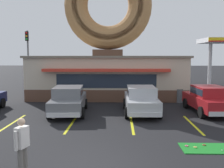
# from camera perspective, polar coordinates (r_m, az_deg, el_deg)

# --- Properties ---
(ground_plane) EXTENTS (160.00, 160.00, 0.00)m
(ground_plane) POSITION_cam_1_polar(r_m,az_deg,el_deg) (8.46, -4.79, -17.40)
(ground_plane) COLOR black
(donut_shop_building) EXTENTS (12.30, 6.75, 10.96)m
(donut_shop_building) POSITION_cam_1_polar(r_m,az_deg,el_deg) (21.67, -0.88, 7.17)
(donut_shop_building) COLOR brown
(donut_shop_building) RESTS_ON ground
(mini_donut_near_right) EXTENTS (0.13, 0.13, 0.04)m
(mini_donut_near_right) POSITION_cam_1_polar(r_m,az_deg,el_deg) (10.66, 19.41, -12.40)
(mini_donut_near_right) COLOR brown
(mini_donut_near_right) RESTS_ON putting_mat
(mini_donut_mid_left) EXTENTS (0.13, 0.13, 0.04)m
(mini_donut_mid_left) POSITION_cam_1_polar(r_m,az_deg,el_deg) (10.36, 15.93, -12.83)
(mini_donut_mid_left) COLOR #D8667F
(mini_donut_mid_left) RESTS_ON putting_mat
(mini_donut_mid_centre) EXTENTS (0.13, 0.13, 0.04)m
(mini_donut_mid_centre) POSITION_cam_1_polar(r_m,az_deg,el_deg) (10.31, 17.67, -12.97)
(mini_donut_mid_centre) COLOR #E5C666
(mini_donut_mid_centre) RESTS_ON putting_mat
(golf_ball) EXTENTS (0.04, 0.04, 0.04)m
(golf_ball) POSITION_cam_1_polar(r_m,az_deg,el_deg) (10.32, 22.83, -13.14)
(golf_ball) COLOR white
(golf_ball) RESTS_ON putting_mat
(car_grey) EXTENTS (2.20, 4.66, 1.60)m
(car_grey) POSITION_cam_1_polar(r_m,az_deg,el_deg) (15.43, -9.42, -3.23)
(car_grey) COLOR slate
(car_grey) RESTS_ON ground
(car_silver) EXTENTS (2.04, 4.59, 1.60)m
(car_silver) POSITION_cam_1_polar(r_m,az_deg,el_deg) (15.39, 6.34, -3.21)
(car_silver) COLOR #B2B5BA
(car_silver) RESTS_ON ground
(car_red) EXTENTS (2.18, 4.65, 1.60)m
(car_red) POSITION_cam_1_polar(r_m,az_deg,el_deg) (16.48, 20.24, -2.93)
(car_red) COLOR maroon
(car_red) RESTS_ON ground
(pedestrian_blue_sweater_man) EXTENTS (0.34, 0.57, 1.65)m
(pedestrian_blue_sweater_man) POSITION_cam_1_polar(r_m,az_deg,el_deg) (7.96, -18.99, -12.21)
(pedestrian_blue_sweater_man) COLOR slate
(pedestrian_blue_sweater_man) RESTS_ON ground
(trash_bin) EXTENTS (0.57, 0.57, 0.97)m
(trash_bin) POSITION_cam_1_polar(r_m,az_deg,el_deg) (19.58, 14.44, -2.45)
(trash_bin) COLOR #51565B
(trash_bin) RESTS_ON ground
(traffic_light_pole) EXTENTS (0.28, 0.47, 5.80)m
(traffic_light_pole) POSITION_cam_1_polar(r_m,az_deg,el_deg) (27.17, -17.86, 6.62)
(traffic_light_pole) COLOR #595B60
(traffic_light_pole) RESTS_ON ground
(parking_stripe_far_left) EXTENTS (0.12, 3.60, 0.01)m
(parking_stripe_far_left) POSITION_cam_1_polar(r_m,az_deg,el_deg) (14.21, -20.88, -7.97)
(parking_stripe_far_left) COLOR yellow
(parking_stripe_far_left) RESTS_ON ground
(parking_stripe_left) EXTENTS (0.12, 3.60, 0.01)m
(parking_stripe_left) POSITION_cam_1_polar(r_m,az_deg,el_deg) (13.36, -8.77, -8.52)
(parking_stripe_left) COLOR yellow
(parking_stripe_left) RESTS_ON ground
(parking_stripe_mid_left) EXTENTS (0.12, 3.60, 0.01)m
(parking_stripe_mid_left) POSITION_cam_1_polar(r_m,az_deg,el_deg) (13.16, 4.34, -8.69)
(parking_stripe_mid_left) COLOR yellow
(parking_stripe_mid_left) RESTS_ON ground
(parking_stripe_centre) EXTENTS (0.12, 3.60, 0.01)m
(parking_stripe_centre) POSITION_cam_1_polar(r_m,az_deg,el_deg) (13.63, 17.18, -8.43)
(parking_stripe_centre) COLOR yellow
(parking_stripe_centre) RESTS_ON ground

